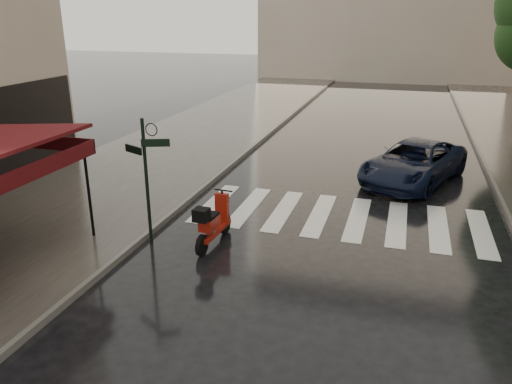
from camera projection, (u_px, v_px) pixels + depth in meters
The scene contains 8 objects.
ground at pixel (133, 318), 9.24m from camera, with size 120.00×120.00×0.00m, color black.
sidewalk_near at pixel (183, 144), 21.25m from camera, with size 6.00×60.00×0.12m, color #38332D.
curb_near at pixel (251, 149), 20.42m from camera, with size 0.12×60.00×0.16m, color #595651.
curb_far at pixel (486, 167), 18.00m from camera, with size 0.12×60.00×0.16m, color #595651.
crosswalk at pixel (338, 217), 13.83m from camera, with size 7.85×3.20×0.01m.
signpost at pixel (146, 172), 11.64m from camera, with size 1.17×0.29×3.10m.
scooter at pixel (213, 224), 11.98m from camera, with size 0.50×1.83×1.20m.
parked_car at pixel (414, 162), 16.48m from camera, with size 2.22×4.82×1.34m, color black.
Camera 1 is at (4.47, -6.90, 5.33)m, focal length 35.00 mm.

